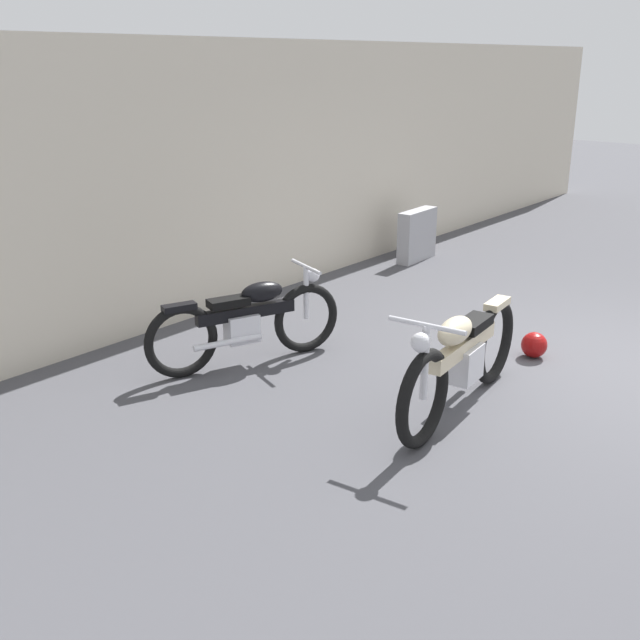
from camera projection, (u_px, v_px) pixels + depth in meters
ground_plane at (637, 368)px, 7.08m from camera, size 40.00×40.00×0.00m
building_wall at (282, 167)px, 9.28m from camera, size 18.00×0.30×2.98m
stone_marker at (417, 235)px, 10.73m from camera, size 0.78×0.23×0.73m
helmet at (534, 345)px, 7.29m from camera, size 0.25×0.25×0.25m
motorcycle_black at (248, 321)px, 7.05m from camera, size 1.88×0.89×0.89m
motorcycle_cream at (461, 358)px, 6.06m from camera, size 2.18×0.61×0.98m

